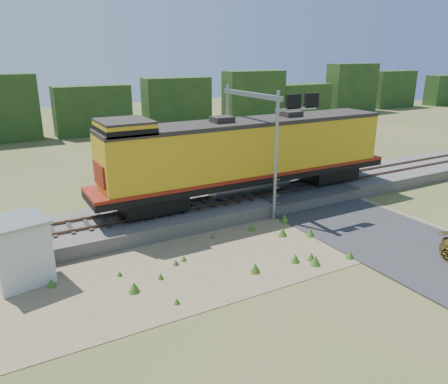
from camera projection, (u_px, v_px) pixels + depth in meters
ground at (260, 251)px, 22.20m from camera, size 140.00×140.00×0.00m
ballast at (206, 209)px, 27.06m from camera, size 70.00×5.00×0.80m
rails at (206, 202)px, 26.91m from camera, size 70.00×1.54×0.16m
dirt_shoulder at (221, 256)px, 21.68m from camera, size 26.00×8.00×0.03m
road at (350, 220)px, 26.06m from camera, size 7.00×66.00×0.86m
tree_line_north at (85, 109)px, 52.79m from camera, size 130.00×3.00×6.50m
weed_clumps at (197, 266)px, 20.65m from camera, size 15.00×6.20×0.56m
locomotive at (247, 154)px, 27.46m from camera, size 20.55×3.13×5.30m
shed at (18, 251)px, 18.89m from camera, size 2.93×2.93×2.92m
signal_gantry at (262, 121)px, 26.54m from camera, size 3.04×6.20×7.66m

